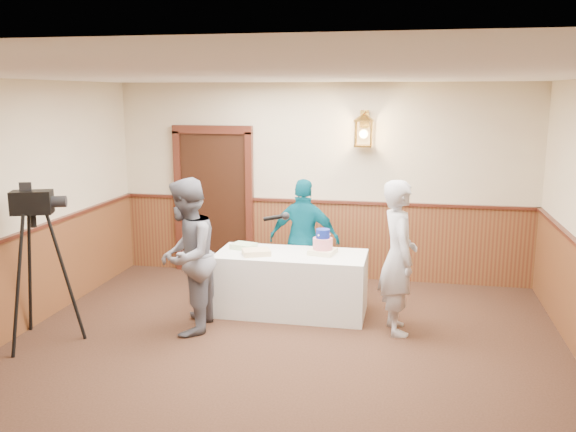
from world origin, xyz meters
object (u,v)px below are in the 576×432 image
sheet_cake_green (244,246)px  baker (398,257)px  tiered_cake (323,244)px  sheet_cake_yellow (256,252)px  interviewer (187,256)px  tv_camera_rig (38,276)px  display_table (291,283)px  assistant_p (304,239)px

sheet_cake_green → baker: baker is taller
tiered_cake → sheet_cake_yellow: 0.80m
interviewer → tv_camera_rig: bearing=-72.8°
tiered_cake → interviewer: (-1.40, -0.86, 0.00)m
tiered_cake → baker: size_ratio=0.20×
display_table → assistant_p: size_ratio=1.14×
tv_camera_rig → interviewer: bearing=1.5°
assistant_p → tv_camera_rig: size_ratio=0.95×
sheet_cake_green → tv_camera_rig: size_ratio=0.17×
tiered_cake → baker: baker is taller
sheet_cake_yellow → interviewer: (-0.63, -0.66, 0.09)m
display_table → sheet_cake_yellow: 0.59m
assistant_p → tv_camera_rig: 3.22m
baker → assistant_p: size_ratio=1.10×
sheet_cake_yellow → tv_camera_rig: bearing=-148.7°
display_table → sheet_cake_green: 0.75m
display_table → interviewer: (-1.02, -0.81, 0.50)m
sheet_cake_yellow → assistant_p: assistant_p is taller
tiered_cake → baker: (0.90, -0.41, -0.00)m
interviewer → sheet_cake_green: bearing=151.2°
interviewer → assistant_p: interviewer is taller
tiered_cake → tv_camera_rig: size_ratio=0.21×
baker → assistant_p: (-1.22, 0.93, -0.08)m
sheet_cake_yellow → display_table: bearing=20.8°
sheet_cake_yellow → tiered_cake: bearing=14.7°
tiered_cake → sheet_cake_yellow: bearing=-165.3°
sheet_cake_green → assistant_p: size_ratio=0.18×
interviewer → baker: size_ratio=1.01×
sheet_cake_yellow → baker: (1.67, -0.21, 0.08)m
tiered_cake → interviewer: bearing=-148.3°
display_table → sheet_cake_green: size_ratio=6.41×
sheet_cake_green → assistant_p: bearing=34.4°
sheet_cake_green → baker: bearing=-13.7°
display_table → tiered_cake: 0.62m
tv_camera_rig → baker: bearing=-5.2°
sheet_cake_green → assistant_p: 0.83m
assistant_p → tiered_cake: bearing=124.9°
tiered_cake → baker: bearing=-24.3°
sheet_cake_green → tiered_cake: bearing=-3.2°
display_table → sheet_cake_yellow: bearing=-159.2°
tv_camera_rig → display_table: bearing=8.8°
interviewer → tv_camera_rig: interviewer is taller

